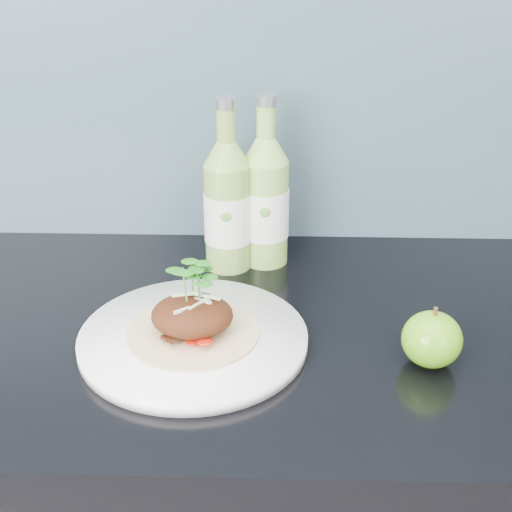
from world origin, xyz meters
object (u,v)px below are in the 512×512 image
Objects in this scene: cider_bottle_left at (228,206)px; cider_bottle_right at (265,202)px; green_apple at (432,339)px; dinner_plate at (193,339)px.

cider_bottle_left is 1.00× the size of cider_bottle_right.
green_apple is 0.31× the size of cider_bottle_right.
cider_bottle_left is at bearing 135.95° from green_apple.
green_apple is 0.38m from cider_bottle_left.
cider_bottle_right is at bearing 69.94° from dinner_plate.
cider_bottle_right reaches higher than green_apple.
dinner_plate is 1.36× the size of cider_bottle_left.
dinner_plate is at bearing 173.58° from green_apple.
dinner_plate is 0.25m from cider_bottle_left.
cider_bottle_right is at bearing 127.14° from green_apple.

